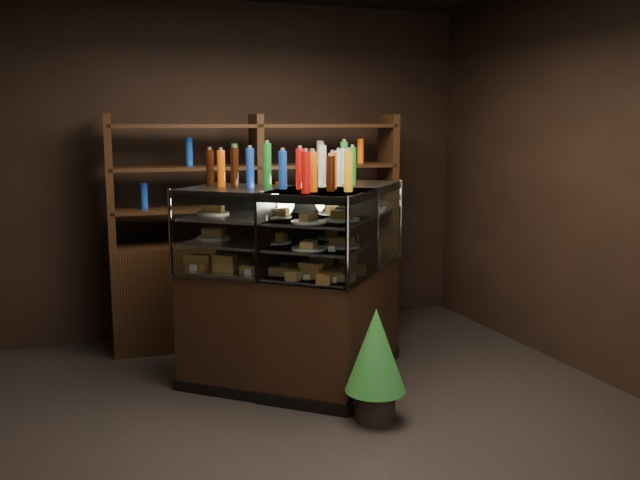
# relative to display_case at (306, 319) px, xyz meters

# --- Properties ---
(ground) EXTENTS (5.00, 5.00, 0.00)m
(ground) POSITION_rel_display_case_xyz_m (-0.40, -0.89, -0.49)
(ground) COLOR black
(ground) RESTS_ON ground
(room_shell) EXTENTS (5.02, 5.02, 3.01)m
(room_shell) POSITION_rel_display_case_xyz_m (-0.40, -0.89, 1.45)
(room_shell) COLOR black
(room_shell) RESTS_ON ground
(display_case) EXTENTS (1.90, 1.46, 1.48)m
(display_case) POSITION_rel_display_case_xyz_m (0.00, 0.00, 0.00)
(display_case) COLOR black
(display_case) RESTS_ON ground
(food_display) EXTENTS (1.48, 1.03, 0.45)m
(food_display) POSITION_rel_display_case_xyz_m (0.00, -0.01, 0.60)
(food_display) COLOR gold
(food_display) RESTS_ON display_case
(bottles_top) EXTENTS (1.30, 0.89, 0.30)m
(bottles_top) POSITION_rel_display_case_xyz_m (-0.00, 0.00, 1.12)
(bottles_top) COLOR yellow
(bottles_top) RESTS_ON display_case
(potted_conifer) EXTENTS (0.40, 0.40, 0.85)m
(potted_conifer) POSITION_rel_display_case_xyz_m (0.20, -0.80, -0.01)
(potted_conifer) COLOR black
(potted_conifer) RESTS_ON ground
(back_shelving) EXTENTS (2.54, 0.58, 2.00)m
(back_shelving) POSITION_rel_display_case_xyz_m (-0.04, 1.16, 0.11)
(back_shelving) COLOR black
(back_shelving) RESTS_ON ground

